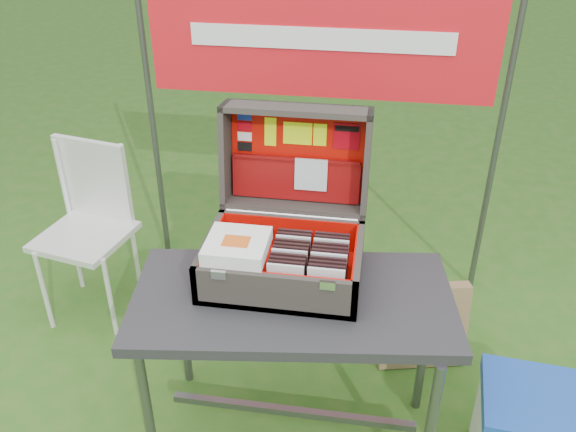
% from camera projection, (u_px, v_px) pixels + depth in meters
% --- Properties ---
extents(ground, '(80.00, 80.00, 0.00)m').
position_uv_depth(ground, '(282.00, 428.00, 2.49)').
color(ground, '#285D18').
rests_on(ground, ground).
extents(table, '(1.18, 0.70, 0.70)m').
position_uv_depth(table, '(292.00, 369.00, 2.29)').
color(table, '#2A2A2C').
rests_on(table, ground).
extents(table_top, '(1.18, 0.70, 0.04)m').
position_uv_depth(table_top, '(293.00, 301.00, 2.12)').
color(table_top, '#2A2A2C').
rests_on(table_top, ground).
extents(table_leg_fl, '(0.04, 0.04, 0.66)m').
position_uv_depth(table_leg_fl, '(146.00, 401.00, 2.18)').
color(table_leg_fl, '#59595B').
rests_on(table_leg_fl, ground).
extents(table_leg_bl, '(0.04, 0.04, 0.66)m').
position_uv_depth(table_leg_bl, '(183.00, 322.00, 2.55)').
color(table_leg_bl, '#59595B').
rests_on(table_leg_bl, ground).
extents(table_leg_br, '(0.04, 0.04, 0.66)m').
position_uv_depth(table_leg_br, '(424.00, 348.00, 2.42)').
color(table_leg_br, '#59595B').
rests_on(table_leg_br, ground).
extents(table_brace, '(0.97, 0.03, 0.03)m').
position_uv_depth(table_brace, '(292.00, 411.00, 2.41)').
color(table_brace, '#59595B').
rests_on(table_brace, ground).
extents(suitcase, '(0.56, 0.56, 0.53)m').
position_uv_depth(suitcase, '(285.00, 206.00, 2.11)').
color(suitcase, '#443E38').
rests_on(suitcase, table).
extents(suitcase_base_bottom, '(0.56, 0.40, 0.02)m').
position_uv_depth(suitcase_base_bottom, '(283.00, 276.00, 2.19)').
color(suitcase_base_bottom, '#443E38').
rests_on(suitcase_base_bottom, table_top).
extents(suitcase_base_wall_front, '(0.56, 0.02, 0.15)m').
position_uv_depth(suitcase_base_wall_front, '(273.00, 294.00, 2.00)').
color(suitcase_base_wall_front, '#443E38').
rests_on(suitcase_base_wall_front, table_top).
extents(suitcase_base_wall_back, '(0.56, 0.02, 0.15)m').
position_uv_depth(suitcase_base_wall_back, '(291.00, 233.00, 2.32)').
color(suitcase_base_wall_back, '#443E38').
rests_on(suitcase_base_wall_back, table_top).
extents(suitcase_base_wall_left, '(0.02, 0.40, 0.15)m').
position_uv_depth(suitcase_base_wall_left, '(210.00, 255.00, 2.20)').
color(suitcase_base_wall_left, '#443E38').
rests_on(suitcase_base_wall_left, table_top).
extents(suitcase_base_wall_right, '(0.02, 0.40, 0.15)m').
position_uv_depth(suitcase_base_wall_right, '(358.00, 268.00, 2.12)').
color(suitcase_base_wall_right, '#443E38').
rests_on(suitcase_base_wall_right, table_top).
extents(suitcase_liner_floor, '(0.51, 0.35, 0.01)m').
position_uv_depth(suitcase_liner_floor, '(283.00, 273.00, 2.19)').
color(suitcase_liner_floor, '#C00900').
rests_on(suitcase_liner_floor, suitcase_base_bottom).
extents(suitcase_latch_left, '(0.05, 0.01, 0.03)m').
position_uv_depth(suitcase_latch_left, '(219.00, 275.00, 1.98)').
color(suitcase_latch_left, silver).
rests_on(suitcase_latch_left, suitcase_base_wall_front).
extents(suitcase_latch_right, '(0.05, 0.01, 0.03)m').
position_uv_depth(suitcase_latch_right, '(328.00, 285.00, 1.93)').
color(suitcase_latch_right, silver).
rests_on(suitcase_latch_right, suitcase_base_wall_front).
extents(suitcase_hinge, '(0.50, 0.02, 0.02)m').
position_uv_depth(suitcase_hinge, '(291.00, 215.00, 2.29)').
color(suitcase_hinge, silver).
rests_on(suitcase_hinge, suitcase_base_wall_back).
extents(suitcase_lid_back, '(0.56, 0.07, 0.40)m').
position_uv_depth(suitcase_lid_back, '(298.00, 154.00, 2.34)').
color(suitcase_lid_back, '#443E38').
rests_on(suitcase_lid_back, suitcase_base_wall_back).
extents(suitcase_lid_rim_far, '(0.56, 0.15, 0.04)m').
position_uv_depth(suitcase_lid_rim_far, '(297.00, 110.00, 2.20)').
color(suitcase_lid_rim_far, '#443E38').
rests_on(suitcase_lid_rim_far, suitcase_lid_back).
extents(suitcase_lid_rim_near, '(0.56, 0.15, 0.04)m').
position_uv_depth(suitcase_lid_rim_near, '(294.00, 205.00, 2.35)').
color(suitcase_lid_rim_near, '#443E38').
rests_on(suitcase_lid_rim_near, suitcase_lid_back).
extents(suitcase_lid_rim_left, '(0.02, 0.20, 0.41)m').
position_uv_depth(suitcase_lid_rim_left, '(226.00, 154.00, 2.31)').
color(suitcase_lid_rim_left, '#443E38').
rests_on(suitcase_lid_rim_left, suitcase_lid_back).
extents(suitcase_lid_rim_right, '(0.02, 0.20, 0.41)m').
position_uv_depth(suitcase_lid_rim_right, '(367.00, 164.00, 2.24)').
color(suitcase_lid_rim_right, '#443E38').
rests_on(suitcase_lid_rim_right, suitcase_lid_back).
extents(suitcase_lid_liner, '(0.51, 0.05, 0.35)m').
position_uv_depth(suitcase_lid_liner, '(297.00, 155.00, 2.32)').
color(suitcase_lid_liner, '#C00900').
rests_on(suitcase_lid_liner, suitcase_lid_back).
extents(suitcase_liner_wall_front, '(0.51, 0.01, 0.13)m').
position_uv_depth(suitcase_liner_wall_front, '(274.00, 289.00, 2.01)').
color(suitcase_liner_wall_front, '#C00900').
rests_on(suitcase_liner_wall_front, suitcase_base_bottom).
extents(suitcase_liner_wall_back, '(0.51, 0.01, 0.13)m').
position_uv_depth(suitcase_liner_wall_back, '(290.00, 233.00, 2.30)').
color(suitcase_liner_wall_back, '#C00900').
rests_on(suitcase_liner_wall_back, suitcase_base_bottom).
extents(suitcase_liner_wall_left, '(0.01, 0.35, 0.13)m').
position_uv_depth(suitcase_liner_wall_left, '(213.00, 253.00, 2.19)').
color(suitcase_liner_wall_left, '#C00900').
rests_on(suitcase_liner_wall_left, suitcase_base_bottom).
extents(suitcase_liner_wall_right, '(0.01, 0.35, 0.13)m').
position_uv_depth(suitcase_liner_wall_right, '(354.00, 265.00, 2.12)').
color(suitcase_liner_wall_right, '#C00900').
rests_on(suitcase_liner_wall_right, suitcase_base_bottom).
extents(suitcase_lid_pocket, '(0.49, 0.05, 0.16)m').
position_uv_depth(suitcase_lid_pocket, '(296.00, 179.00, 2.34)').
color(suitcase_lid_pocket, maroon).
rests_on(suitcase_lid_pocket, suitcase_lid_liner).
extents(suitcase_pocket_edge, '(0.48, 0.02, 0.02)m').
position_uv_depth(suitcase_pocket_edge, '(296.00, 160.00, 2.31)').
color(suitcase_pocket_edge, maroon).
rests_on(suitcase_pocket_edge, suitcase_lid_pocket).
extents(suitcase_pocket_cd, '(0.12, 0.03, 0.12)m').
position_uv_depth(suitcase_pocket_cd, '(311.00, 175.00, 2.31)').
color(suitcase_pocket_cd, silver).
rests_on(suitcase_pocket_cd, suitcase_lid_pocket).
extents(lid_sticker_cc_a, '(0.05, 0.01, 0.03)m').
position_uv_depth(lid_sticker_cc_a, '(245.00, 116.00, 2.29)').
color(lid_sticker_cc_a, '#1933B2').
rests_on(lid_sticker_cc_a, suitcase_lid_liner).
extents(lid_sticker_cc_b, '(0.05, 0.01, 0.03)m').
position_uv_depth(lid_sticker_cc_b, '(245.00, 126.00, 2.31)').
color(lid_sticker_cc_b, '#AB020E').
rests_on(lid_sticker_cc_b, suitcase_lid_liner).
extents(lid_sticker_cc_c, '(0.05, 0.01, 0.03)m').
position_uv_depth(lid_sticker_cc_c, '(245.00, 136.00, 2.32)').
color(lid_sticker_cc_c, white).
rests_on(lid_sticker_cc_c, suitcase_lid_liner).
extents(lid_sticker_cc_d, '(0.05, 0.01, 0.03)m').
position_uv_depth(lid_sticker_cc_d, '(245.00, 147.00, 2.34)').
color(lid_sticker_cc_d, black).
rests_on(lid_sticker_cc_d, suitcase_lid_liner).
extents(lid_card_neon_tall, '(0.04, 0.02, 0.11)m').
position_uv_depth(lid_card_neon_tall, '(270.00, 132.00, 2.30)').
color(lid_card_neon_tall, '#CEEE0D').
rests_on(lid_card_neon_tall, suitcase_lid_liner).
extents(lid_card_neon_main, '(0.11, 0.01, 0.08)m').
position_uv_depth(lid_card_neon_main, '(298.00, 133.00, 2.28)').
color(lid_card_neon_main, '#CEEE0D').
rests_on(lid_card_neon_main, suitcase_lid_liner).
extents(lid_card_neon_small, '(0.05, 0.01, 0.08)m').
position_uv_depth(lid_card_neon_small, '(320.00, 135.00, 2.27)').
color(lid_card_neon_small, '#CEEE0D').
rests_on(lid_card_neon_small, suitcase_lid_liner).
extents(lid_sticker_band, '(0.10, 0.02, 0.10)m').
position_uv_depth(lid_sticker_band, '(347.00, 136.00, 2.26)').
color(lid_sticker_band, '#AB020E').
rests_on(lid_sticker_band, suitcase_lid_liner).
extents(lid_sticker_band_bar, '(0.09, 0.01, 0.02)m').
position_uv_depth(lid_sticker_band_bar, '(347.00, 129.00, 2.25)').
color(lid_sticker_band_bar, black).
rests_on(lid_sticker_band_bar, suitcase_lid_liner).
extents(cd_left_0, '(0.12, 0.01, 0.14)m').
position_uv_depth(cd_left_0, '(285.00, 283.00, 2.01)').
color(cd_left_0, silver).
rests_on(cd_left_0, suitcase_liner_floor).
extents(cd_left_1, '(0.12, 0.01, 0.14)m').
position_uv_depth(cd_left_1, '(286.00, 279.00, 2.03)').
color(cd_left_1, black).
rests_on(cd_left_1, suitcase_liner_floor).
extents(cd_left_2, '(0.12, 0.01, 0.14)m').
position_uv_depth(cd_left_2, '(287.00, 275.00, 2.05)').
color(cd_left_2, black).
rests_on(cd_left_2, suitcase_liner_floor).
extents(cd_left_3, '(0.12, 0.01, 0.14)m').
position_uv_depth(cd_left_3, '(288.00, 271.00, 2.07)').
color(cd_left_3, black).
rests_on(cd_left_3, suitcase_liner_floor).
extents(cd_left_4, '(0.12, 0.01, 0.14)m').
position_uv_depth(cd_left_4, '(289.00, 267.00, 2.09)').
color(cd_left_4, silver).
rests_on(cd_left_4, suitcase_liner_floor).
extents(cd_left_5, '(0.12, 0.01, 0.14)m').
position_uv_depth(cd_left_5, '(290.00, 264.00, 2.11)').
color(cd_left_5, black).
rests_on(cd_left_5, suitcase_liner_floor).
extents(cd_left_6, '(0.12, 0.01, 0.14)m').
position_uv_depth(cd_left_6, '(291.00, 260.00, 2.13)').
color(cd_left_6, black).
rests_on(cd_left_6, suitcase_liner_floor).
extents(cd_left_7, '(0.12, 0.01, 0.14)m').
position_uv_depth(cd_left_7, '(292.00, 257.00, 2.14)').
color(cd_left_7, black).
rests_on(cd_left_7, suitcase_liner_floor).
extents(cd_left_8, '(0.12, 0.01, 0.14)m').
position_uv_depth(cd_left_8, '(293.00, 253.00, 2.16)').
color(cd_left_8, silver).
rests_on(cd_left_8, suitcase_liner_floor).
extents(cd_left_9, '(0.12, 0.01, 0.14)m').
position_uv_depth(cd_left_9, '(294.00, 250.00, 2.18)').
color(cd_left_9, black).
rests_on(cd_left_9, suitcase_liner_floor).
extents(cd_left_10, '(0.12, 0.01, 0.14)m').
position_uv_depth(cd_left_10, '(295.00, 246.00, 2.20)').
color(cd_left_10, black).
rests_on(cd_left_10, suitcase_liner_floor).
extents(cd_right_0, '(0.12, 0.01, 0.14)m').
position_uv_depth(cd_right_0, '(326.00, 286.00, 2.00)').
color(cd_right_0, silver).
rests_on(cd_right_0, suitcase_liner_floor).
extents(cd_right_1, '(0.12, 0.01, 0.14)m').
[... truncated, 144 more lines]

